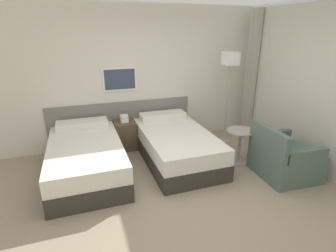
{
  "coord_description": "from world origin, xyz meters",
  "views": [
    {
      "loc": [
        -1.34,
        -2.78,
        2.21
      ],
      "look_at": [
        0.03,
        1.17,
        0.69
      ],
      "focal_mm": 28.0,
      "sensor_mm": 36.0,
      "label": 1
    }
  ],
  "objects": [
    {
      "name": "ground_plane",
      "position": [
        0.0,
        0.0,
        0.0
      ],
      "size": [
        16.0,
        16.0,
        0.0
      ],
      "primitive_type": "plane",
      "color": "gray"
    },
    {
      "name": "wall_headboard",
      "position": [
        -0.04,
        2.3,
        1.3
      ],
      "size": [
        10.0,
        0.1,
        2.7
      ],
      "color": "beige",
      "rests_on": "ground_plane"
    },
    {
      "name": "side_table",
      "position": [
        1.21,
        0.77,
        0.43
      ],
      "size": [
        0.48,
        0.48,
        0.61
      ],
      "color": "gray",
      "rests_on": "ground_plane"
    },
    {
      "name": "bed_near_door",
      "position": [
        -1.34,
        1.24,
        0.28
      ],
      "size": [
        1.12,
        2.01,
        0.67
      ],
      "color": "#332D28",
      "rests_on": "ground_plane"
    },
    {
      "name": "armchair",
      "position": [
        1.63,
        0.15,
        0.28
      ],
      "size": [
        0.88,
        0.91,
        0.85
      ],
      "rotation": [
        0.0,
        0.0,
        1.52
      ],
      "color": "#4C6056",
      "rests_on": "ground_plane"
    },
    {
      "name": "floor_lamp",
      "position": [
        1.47,
        1.68,
        1.57
      ],
      "size": [
        0.26,
        0.26,
        1.84
      ],
      "color": "#9E9993",
      "rests_on": "ground_plane"
    },
    {
      "name": "bed_near_window",
      "position": [
        0.2,
        1.24,
        0.28
      ],
      "size": [
        1.12,
        2.01,
        0.67
      ],
      "color": "#332D28",
      "rests_on": "ground_plane"
    },
    {
      "name": "nightstand",
      "position": [
        -0.57,
        2.0,
        0.29
      ],
      "size": [
        0.41,
        0.39,
        0.7
      ],
      "color": "brown",
      "rests_on": "ground_plane"
    }
  ]
}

